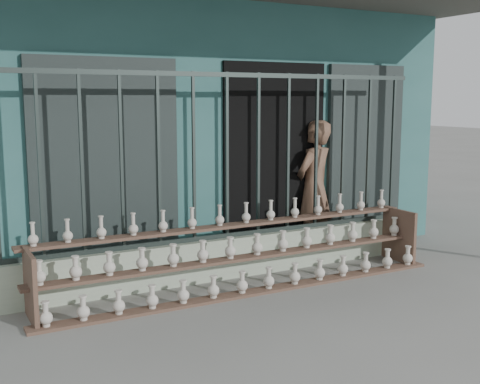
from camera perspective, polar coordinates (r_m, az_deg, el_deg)
name	(u,v)px	position (r m, az deg, el deg)	size (l,w,h in m)	color
ground	(291,313)	(5.71, 4.83, -11.35)	(60.00, 60.00, 0.00)	slate
workshop_building	(139,122)	(9.21, -9.56, 6.57)	(7.40, 6.60, 3.21)	#2D605E
parapet_wall	(227,257)	(6.72, -1.21, -6.19)	(5.00, 0.20, 0.45)	#B3C5A9
security_fence	(227,156)	(6.52, -1.25, 3.39)	(5.00, 0.04, 1.80)	#283330
shelf_rack	(245,253)	(6.33, 0.44, -5.85)	(4.50, 0.68, 0.85)	brown
elderly_woman	(314,188)	(7.66, 7.03, 0.40)	(0.62, 0.41, 1.70)	brown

